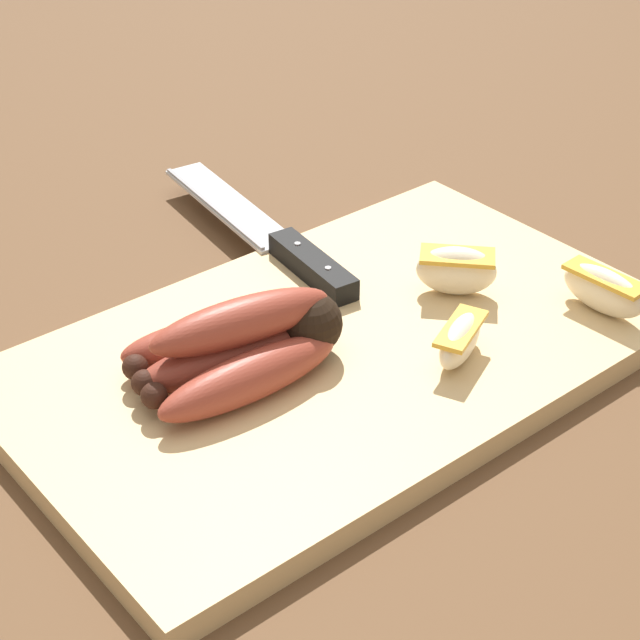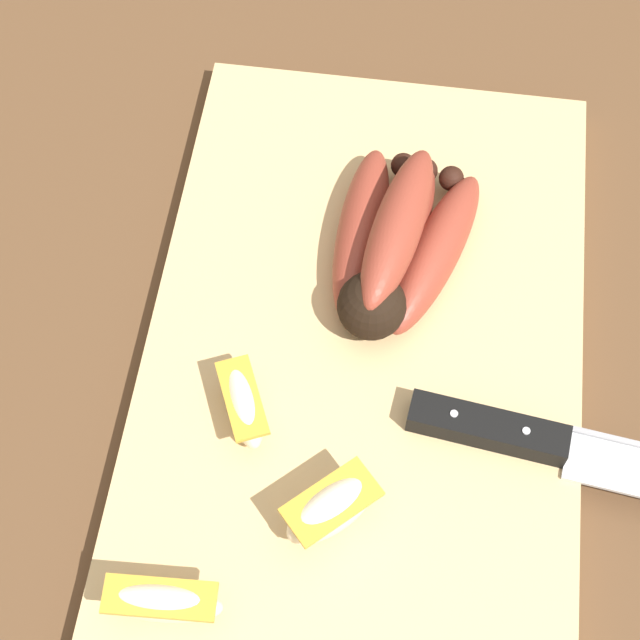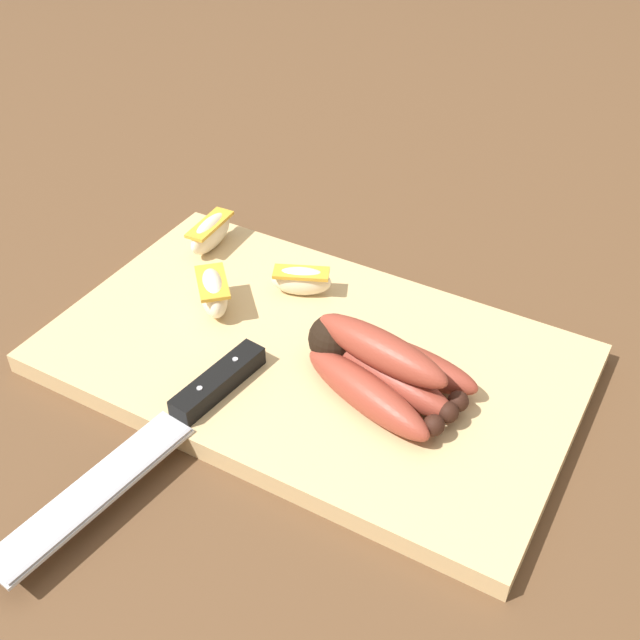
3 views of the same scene
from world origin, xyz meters
The scene contains 7 objects.
ground_plane centered at (0.00, 0.00, 0.00)m, with size 6.00×6.00×0.00m, color brown.
cutting_board centered at (0.02, -0.01, 0.01)m, with size 0.48×0.29×0.02m, color tan.
banana_bunch centered at (0.09, -0.02, 0.04)m, with size 0.16×0.11×0.06m.
chefs_knife centered at (-0.03, -0.14, 0.03)m, with size 0.06×0.28×0.02m.
apple_wedge_near centered at (-0.04, 0.06, 0.04)m, with size 0.06×0.04×0.03m.
apple_wedge_middle centered at (-0.10, 0.00, 0.04)m, with size 0.06×0.06×0.04m.
apple_wedge_far centered at (-0.16, 0.09, 0.04)m, with size 0.03×0.07×0.04m.
Camera 1 is at (0.42, 0.47, 0.45)m, focal length 59.49 mm.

